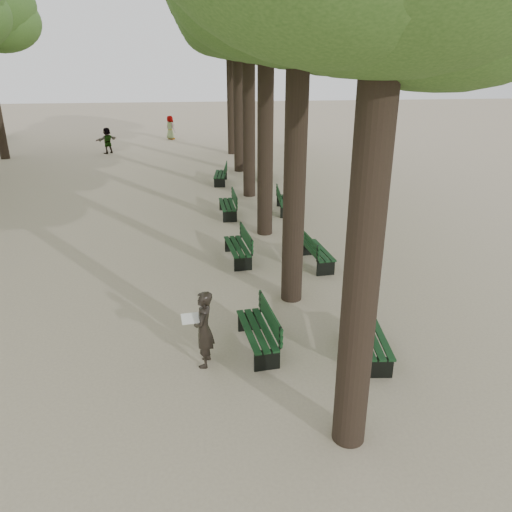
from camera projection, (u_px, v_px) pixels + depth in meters
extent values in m
plane|color=tan|center=(244.00, 371.00, 9.74)|extent=(120.00, 120.00, 0.00)
cylinder|color=#33261C|center=(367.00, 216.00, 6.65)|extent=(0.52, 0.52, 7.50)
cylinder|color=#33261C|center=(296.00, 150.00, 11.26)|extent=(0.52, 0.52, 7.50)
cylinder|color=#33261C|center=(265.00, 122.00, 15.86)|extent=(0.52, 0.52, 7.50)
cylinder|color=#33261C|center=(249.00, 107.00, 20.46)|extent=(0.52, 0.52, 7.50)
cylinder|color=#33261C|center=(238.00, 97.00, 25.06)|extent=(0.52, 0.52, 7.50)
ellipsoid|color=#31591E|center=(237.00, 10.00, 23.57)|extent=(6.00, 6.00, 4.50)
cylinder|color=#33261C|center=(231.00, 90.00, 29.66)|extent=(0.52, 0.52, 7.50)
ellipsoid|color=#31591E|center=(230.00, 17.00, 28.17)|extent=(6.00, 6.00, 4.50)
cube|color=black|center=(257.00, 339.00, 10.41)|extent=(0.72, 1.85, 0.45)
cube|color=black|center=(257.00, 330.00, 10.33)|extent=(0.74, 1.85, 0.04)
cube|color=black|center=(270.00, 317.00, 10.28)|extent=(0.25, 1.79, 0.40)
cube|color=black|center=(237.00, 253.00, 14.90)|extent=(0.71, 1.84, 0.45)
cube|color=black|center=(237.00, 246.00, 14.81)|extent=(0.73, 1.85, 0.04)
cube|color=black|center=(246.00, 237.00, 14.77)|extent=(0.23, 1.79, 0.40)
cube|color=black|center=(227.00, 210.00, 19.03)|extent=(0.57, 1.81, 0.45)
cube|color=black|center=(227.00, 205.00, 18.94)|extent=(0.59, 1.82, 0.04)
cube|color=black|center=(234.00, 197.00, 18.88)|extent=(0.09, 1.80, 0.40)
cube|color=black|center=(220.00, 179.00, 23.83)|extent=(0.73, 1.85, 0.45)
cube|color=black|center=(220.00, 174.00, 23.74)|extent=(0.75, 1.85, 0.04)
cube|color=black|center=(226.00, 168.00, 23.64)|extent=(0.25, 1.79, 0.40)
cube|color=black|center=(371.00, 345.00, 10.20)|extent=(0.71, 1.84, 0.45)
cube|color=black|center=(372.00, 336.00, 10.11)|extent=(0.72, 1.85, 0.04)
cube|color=black|center=(359.00, 324.00, 10.01)|extent=(0.23, 1.79, 0.40)
cube|color=black|center=(317.00, 258.00, 14.60)|extent=(0.70, 1.84, 0.45)
cube|color=black|center=(317.00, 250.00, 14.51)|extent=(0.72, 1.85, 0.04)
cube|color=black|center=(309.00, 242.00, 14.36)|extent=(0.23, 1.79, 0.40)
cube|color=black|center=(286.00, 206.00, 19.51)|extent=(0.64, 1.83, 0.45)
cube|color=black|center=(286.00, 201.00, 19.42)|extent=(0.66, 1.83, 0.04)
cube|color=black|center=(279.00, 194.00, 19.31)|extent=(0.17, 1.80, 0.40)
cube|color=black|center=(266.00, 175.00, 24.65)|extent=(0.65, 1.83, 0.45)
cube|color=black|center=(266.00, 170.00, 24.57)|extent=(0.67, 1.83, 0.04)
cube|color=black|center=(260.00, 165.00, 24.46)|extent=(0.17, 1.80, 0.40)
imported|color=black|center=(204.00, 329.00, 9.68)|extent=(0.44, 0.69, 1.59)
cube|color=white|center=(190.00, 318.00, 9.56)|extent=(0.37, 0.29, 0.12)
imported|color=#262628|center=(292.00, 135.00, 32.81)|extent=(0.97, 0.52, 1.58)
imported|color=#262628|center=(170.00, 128.00, 35.97)|extent=(0.78, 0.84, 1.67)
imported|color=#262628|center=(107.00, 141.00, 30.86)|extent=(1.27, 1.25, 1.58)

